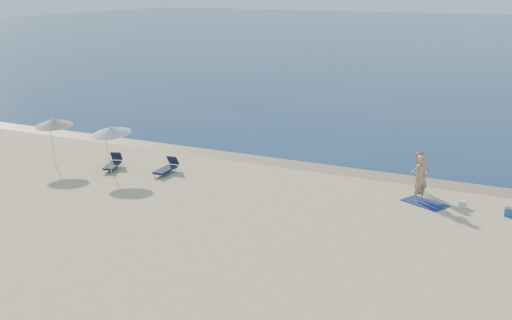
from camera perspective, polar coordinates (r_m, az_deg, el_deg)
The scene contains 10 objects.
wet_sand_strip at distance 30.68m, azimuth 7.72°, elevation -0.92°, with size 240.00×1.60×0.00m, color #847254.
person_left at distance 26.73m, azimuth 14.46°, elevation -1.61°, with size 0.71×0.46×1.94m, color tan.
person_right at distance 27.87m, azimuth 14.19°, elevation -1.07°, with size 0.86×0.67×1.77m, color tan.
beach_towel at distance 26.82m, azimuth 14.77°, elevation -3.72°, with size 1.78×0.99×0.03m, color #101B50.
white_bag at distance 26.70m, azimuth 17.81°, elevation -3.77°, with size 0.33×0.28×0.28m, color silver.
blue_cooler at distance 26.37m, azimuth 21.73°, elevation -4.34°, with size 0.45×0.32×0.32m, color #1B5396.
umbrella_near at distance 30.19m, azimuth -12.79°, elevation 2.59°, with size 2.08×2.11×2.38m.
umbrella_far at distance 32.33m, azimuth -17.56°, elevation 3.22°, with size 2.16×2.18×2.42m.
lounger_left at distance 31.35m, azimuth -12.59°, elevation -0.32°, with size 1.07×1.67×0.70m.
lounger_right at distance 30.16m, azimuth -7.95°, elevation -0.71°, with size 0.62×1.64×0.71m.
Camera 1 is at (9.30, -8.53, 8.66)m, focal length 45.00 mm.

